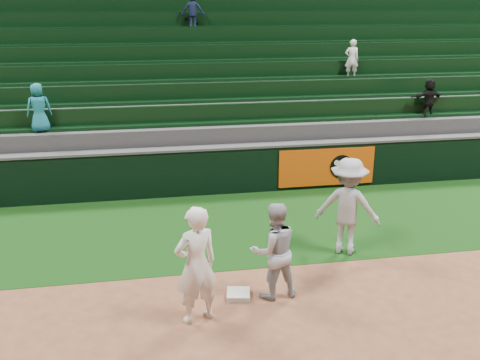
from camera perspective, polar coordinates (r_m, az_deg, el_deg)
name	(u,v)px	position (r m, az deg, el deg)	size (l,w,h in m)	color
ground	(252,295)	(9.33, 1.33, -12.15)	(70.00, 70.00, 0.00)	brown
foul_grass	(226,226)	(11.96, -1.49, -4.89)	(36.00, 4.20, 0.01)	black
first_base	(238,294)	(9.26, -0.17, -12.09)	(0.39, 0.39, 0.09)	white
first_baseman	(196,265)	(8.24, -4.70, -9.04)	(0.70, 0.46, 1.91)	white
baserunner	(274,251)	(8.93, 3.63, -7.52)	(0.82, 0.64, 1.68)	#A7AAB2
base_coach	(348,206)	(10.59, 11.43, -2.78)	(1.25, 0.72, 1.94)	#A4A8B2
field_wall	(214,170)	(13.79, -2.78, 1.11)	(36.00, 0.45, 1.25)	black
stadium_seating	(198,103)	(17.18, -4.55, 8.22)	(36.00, 5.95, 5.10)	#343437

